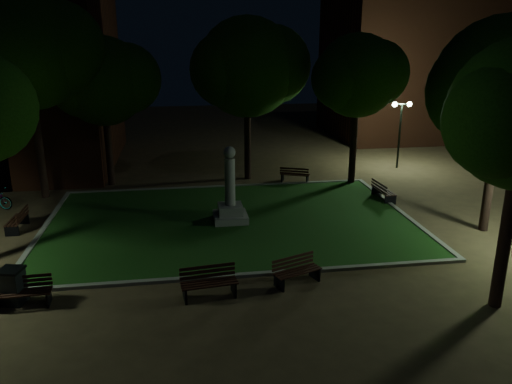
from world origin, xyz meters
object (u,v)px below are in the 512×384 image
Objects in this scene: bench_right_side at (383,192)px; bench_left_side at (18,220)px; bench_near_left at (209,283)px; trash_bin at (13,286)px; bench_near_right at (296,271)px; bench_far_side at (295,175)px; bench_west_near at (23,293)px; monument at (230,201)px.

bench_left_side is at bearing 92.09° from bench_right_side.
bench_near_left is 1.59× the size of trash_bin.
bench_near_right is (2.79, 0.45, -0.03)m from bench_near_left.
bench_near_left is at bearing 88.83° from bench_far_side.
bench_near_right is 1.07× the size of bench_left_side.
bench_west_near is at bearing -28.99° from trash_bin.
bench_right_side is 5.04m from bench_far_side.
bench_right_side reaches higher than bench_west_near.
monument is 2.05× the size of bench_left_side.
bench_near_left is 1.07× the size of bench_far_side.
trash_bin reaches higher than bench_far_side.
bench_west_near is at bearing -138.33° from monument.
bench_left_side is at bearing 126.67° from bench_near_right.
bench_near_left is (-1.28, -6.20, -0.52)m from monument.
bench_far_side is at bearing 40.67° from bench_right_side.
bench_left_side is 0.93× the size of bench_right_side.
trash_bin is (-0.32, 0.17, 0.15)m from bench_west_near.
monument is 7.78m from bench_right_side.
trash_bin is at bearing -140.49° from monument.
bench_left_side is 16.20m from bench_right_side.
trash_bin is (-11.01, -11.28, 0.16)m from bench_far_side.
bench_right_side reaches higher than bench_left_side.
bench_near_right is 11.57m from bench_far_side.
bench_far_side is (-3.48, 3.64, -0.02)m from bench_right_side.
trash_bin reaches higher than bench_left_side.
bench_near_right is at bearing -2.05° from bench_west_near.
bench_near_right is 1.03× the size of bench_west_near.
bench_right_side is at bearing 96.02° from bench_left_side.
bench_near_right is at bearing 138.72° from bench_right_side.
monument is 6.87m from bench_far_side.
bench_near_left is at bearing 167.19° from bench_near_right.
bench_right_side is (6.01, 7.65, 0.02)m from bench_near_right.
bench_far_side is at bearing 55.46° from bench_near_right.
bench_west_near is 0.39m from trash_bin.
trash_bin is at bearing 68.93° from bench_far_side.
bench_west_near reaches higher than bench_left_side.
trash_bin is (-6.97, -5.75, -0.40)m from monument.
monument is 1.99× the size of bench_west_near.
bench_near_left reaches higher than bench_right_side.
bench_right_side reaches higher than bench_near_right.
bench_west_near is (-8.17, -0.17, 0.00)m from bench_near_right.
bench_far_side is at bearing 53.83° from monument.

